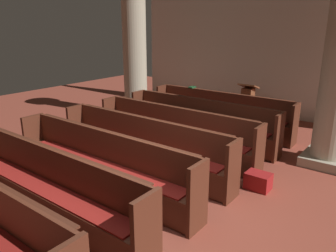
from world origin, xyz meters
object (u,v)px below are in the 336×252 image
pew_row_0 (220,111)px  pillar_far_side (135,48)px  pew_row_3 (142,144)px  pew_row_2 (174,131)px  pew_row_4 (101,161)px  pew_row_5 (47,184)px  kneeler_box_red (258,181)px  pew_row_1 (200,120)px  hymn_book (192,87)px  lectern (247,107)px

pew_row_0 → pillar_far_side: 2.99m
pew_row_3 → pillar_far_side: (-2.61, 2.70, 1.44)m
pew_row_2 → pew_row_4: bearing=-90.0°
pew_row_0 → pew_row_5: (0.00, -4.89, 0.00)m
pew_row_4 → kneeler_box_red: 2.55m
pew_row_1 → pew_row_3: same height
pew_row_3 → kneeler_box_red: bearing=15.9°
pew_row_5 → hymn_book: hymn_book is taller
pew_row_1 → pew_row_0: bearing=90.0°
pew_row_0 → pew_row_2: 1.96m
pew_row_1 → hymn_book: 1.59m
pew_row_2 → lectern: bearing=85.2°
pew_row_2 → pew_row_0: bearing=90.0°
pillar_far_side → lectern: 3.46m
pew_row_4 → pillar_far_side: size_ratio=0.99×
pew_row_1 → pew_row_4: bearing=-90.0°
pew_row_5 → kneeler_box_red: (2.00, 2.53, -0.36)m
pew_row_1 → kneeler_box_red: bearing=-34.8°
kneeler_box_red → lectern: bearing=117.3°
pew_row_1 → pillar_far_side: pillar_far_side is taller
pew_row_1 → pew_row_5: size_ratio=1.00×
pew_row_0 → hymn_book: hymn_book is taller
pew_row_5 → hymn_book: (-0.97, 5.08, 0.47)m
pew_row_2 → pew_row_4: (0.00, -1.96, 0.00)m
pew_row_4 → pew_row_0: bearing=90.0°
pew_row_2 → pillar_far_side: (-2.61, 1.72, 1.44)m
pew_row_5 → lectern: lectern is taller
pew_row_2 → hymn_book: bearing=114.4°
pew_row_2 → hymn_book: size_ratio=17.43×
pew_row_5 → pew_row_2: bearing=90.0°
pew_row_2 → pew_row_3: 0.98m
pew_row_2 → pew_row_4: 1.96m
pew_row_0 → pew_row_5: size_ratio=1.00×
pew_row_0 → lectern: 1.06m
pillar_far_side → kneeler_box_red: pillar_far_side is taller
lectern → hymn_book: lectern is taller
pew_row_4 → pew_row_5: 0.98m
pew_row_3 → lectern: 3.97m
pew_row_0 → pew_row_3: 2.94m
hymn_book → pew_row_0: bearing=-10.7°
pew_row_0 → pew_row_1: same height
pew_row_2 → kneeler_box_red: (2.00, -0.41, -0.36)m
pew_row_5 → pew_row_0: bearing=90.0°
pew_row_3 → pillar_far_side: 4.02m
pew_row_0 → kneeler_box_red: bearing=-49.9°
pillar_far_side → hymn_book: 1.95m
pew_row_1 → lectern: size_ratio=3.41×
pew_row_0 → pew_row_1: (0.00, -0.98, 0.00)m
pew_row_1 → pew_row_2: 0.98m
hymn_book → pew_row_1: bearing=-50.2°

